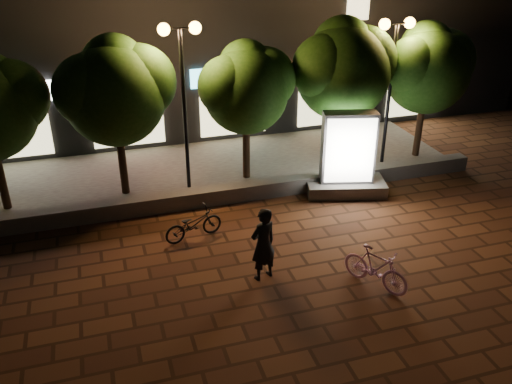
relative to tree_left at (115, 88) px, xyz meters
name	(u,v)px	position (x,y,z in m)	size (l,w,h in m)	color
ground	(288,269)	(3.45, -5.46, -3.44)	(80.00, 80.00, 0.00)	brown
retaining_wall	(244,192)	(3.45, -1.46, -3.19)	(16.00, 0.45, 0.50)	slate
sidewalk	(224,167)	(3.45, 1.04, -3.40)	(16.00, 5.00, 0.08)	slate
tree_left	(115,88)	(0.00, 0.00, 0.00)	(3.60, 3.00, 4.89)	black
tree_mid	(247,85)	(4.00, 0.00, -0.23)	(3.24, 2.70, 4.50)	black
tree_right	(344,66)	(7.30, 0.00, 0.12)	(3.72, 3.10, 5.07)	black
tree_far_right	(428,65)	(10.50, 0.00, -0.08)	(3.48, 2.90, 4.76)	black
street_lamp_left	(182,66)	(1.95, -0.26, 0.58)	(1.26, 0.36, 5.18)	black
street_lamp_right	(394,55)	(8.95, -0.26, 0.45)	(1.26, 0.36, 4.98)	black
ad_kiosk	(347,161)	(6.68, -1.96, -2.36)	(2.71, 1.82, 2.68)	slate
scooter_pink	(376,268)	(5.17, -6.73, -2.93)	(0.48, 1.71, 1.03)	#F7A5E0
rider	(263,244)	(2.75, -5.62, -2.49)	(0.69, 0.45, 1.90)	black
scooter_parked	(193,224)	(1.50, -3.31, -3.01)	(0.58, 1.66, 0.87)	black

